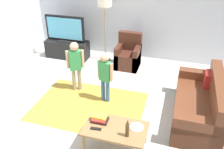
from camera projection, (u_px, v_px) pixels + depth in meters
The scene contains 15 objects.
ground at pixel (103, 119), 4.65m from camera, with size 7.80×7.80×0.00m, color #B2ADA3.
wall_back at pixel (138, 9), 6.47m from camera, with size 6.00×0.12×2.70m, color silver.
area_rug at pixel (89, 106), 5.00m from camera, with size 2.20×1.60×0.01m, color #B28C33.
tv_stand at pixel (67, 49), 6.89m from camera, with size 1.20×0.44×0.50m.
tv at pixel (65, 29), 6.58m from camera, with size 1.10×0.28×0.71m.
couch at pixel (202, 106), 4.53m from camera, with size 0.80×1.80×0.86m.
armchair at pixel (128, 56), 6.39m from camera, with size 0.60×0.60×0.90m.
floor_lamp at pixel (105, 4), 6.11m from camera, with size 0.36×0.36×1.78m.
child_near_tv at pixel (75, 62), 5.21m from camera, with size 0.36×0.22×1.14m.
child_center at pixel (105, 73), 4.86m from camera, with size 0.35×0.19×1.09m.
coffee_table at pixel (115, 130), 3.85m from camera, with size 1.00×0.60×0.42m.
book_stack at pixel (100, 118), 3.95m from camera, with size 0.28×0.23×0.10m.
bottle at pixel (127, 130), 3.61m from camera, with size 0.06×0.06×0.29m.
tv_remote at pixel (96, 129), 3.79m from camera, with size 0.17×0.05×0.02m, color black.
plate at pixel (137, 127), 3.82m from camera, with size 0.22×0.22×0.02m.
Camera 1 is at (1.21, -3.41, 3.04)m, focal length 39.10 mm.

